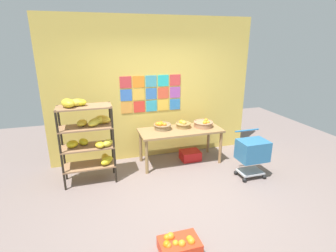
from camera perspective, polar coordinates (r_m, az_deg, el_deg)
name	(u,v)px	position (r m, az deg, el deg)	size (l,w,h in m)	color
ground	(184,201)	(4.27, 3.54, -15.97)	(9.63, 9.63, 0.00)	slate
back_wall_with_art	(154,90)	(5.38, -3.15, 7.82)	(4.23, 0.07, 2.86)	#D5B750
banana_shelf_unit	(89,132)	(4.62, -16.82, -1.18)	(0.89, 0.50, 1.51)	black
display_table	(180,133)	(5.23, 2.73, -1.62)	(1.64, 0.68, 0.71)	olive
fruit_basket_left	(162,126)	(5.18, -1.29, 0.03)	(0.35, 0.35, 0.17)	olive
fruit_basket_centre	(183,124)	(5.30, 3.35, 0.34)	(0.31, 0.31, 0.16)	olive
fruit_basket_right	(203,124)	(5.38, 7.74, 0.50)	(0.40, 0.40, 0.16)	#A37351
produce_crate_under_table	(190,155)	(5.54, 4.86, -6.36)	(0.40, 0.32, 0.20)	red
orange_crate_foreground	(179,245)	(3.40, 2.41, -24.47)	(0.48, 0.32, 0.21)	red
shopping_cart	(252,152)	(4.93, 17.90, -5.39)	(0.51, 0.43, 0.84)	black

